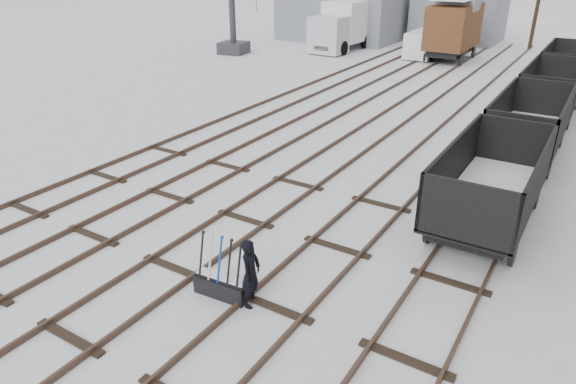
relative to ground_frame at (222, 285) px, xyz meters
name	(u,v)px	position (x,y,z in m)	size (l,w,h in m)	color
ground	(174,269)	(-1.71, 0.22, -0.28)	(120.00, 120.00, 0.00)	white
tracks	(385,124)	(-1.71, 13.89, -0.21)	(13.90, 52.00, 0.16)	black
shed_left	(345,15)	(-14.71, 36.22, 1.76)	(10.00, 8.00, 4.10)	gray
shed_right	(459,14)	(-5.71, 40.22, 1.96)	(7.00, 6.00, 4.50)	gray
ground_frame	(222,285)	(0.00, 0.00, 0.00)	(1.33, 0.51, 1.49)	black
worker	(251,273)	(0.75, 0.10, 0.53)	(0.59, 0.39, 1.62)	black
freight_wagon_a	(489,195)	(4.29, 6.67, 0.63)	(2.33, 5.83, 2.38)	black
freight_wagon_b	(527,133)	(4.29, 13.07, 0.63)	(2.33, 5.83, 2.38)	black
freight_wagon_c	(550,97)	(4.29, 19.47, 0.63)	(2.33, 5.83, 2.38)	black
freight_wagon_d	(565,72)	(4.29, 25.87, 0.63)	(2.33, 5.83, 2.38)	black
box_van_wagon	(454,25)	(-3.62, 30.90, 2.18)	(2.94, 5.55, 4.24)	black
lorry	(347,25)	(-12.14, 31.23, 1.60)	(2.84, 8.15, 3.66)	black
panel_van	(425,44)	(-5.59, 31.01, 0.70)	(1.97, 4.30, 1.90)	white
crane	(234,18)	(-18.58, 25.04, 2.28)	(2.23, 5.78, 9.73)	#313036
tree_far_left	(447,10)	(-5.87, 36.68, 2.60)	(0.30, 0.30, 5.77)	black
tree_far_right	(537,10)	(0.52, 39.08, 2.72)	(0.30, 0.30, 6.00)	black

